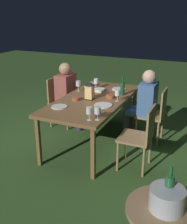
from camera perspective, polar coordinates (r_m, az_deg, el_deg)
The scene contains 22 objects.
ground_plane at distance 4.39m, azimuth -0.00°, elevation -6.36°, with size 16.00×16.00×0.00m, color #385B28.
dining_table at distance 4.12m, azimuth -0.00°, elevation 2.23°, with size 1.96×0.93×0.74m.
chair_side_right_a at distance 4.35m, azimuth 12.79°, elevation -0.16°, with size 0.42×0.40×0.87m.
person_in_blue at distance 4.34m, azimuth 10.42°, elevation 2.09°, with size 0.38×0.47×1.15m.
chair_side_left_a at distance 4.94m, azimuth -7.07°, elevation 2.70°, with size 0.42×0.40×0.87m.
person_in_rust at distance 4.80m, azimuth -5.14°, elevation 4.14°, with size 0.38×0.47×1.15m.
chair_side_right_b at distance 3.56m, azimuth 9.87°, elevation -4.78°, with size 0.42×0.40×0.87m.
lantern_centerpiece at distance 4.02m, azimuth -0.83°, elevation 4.70°, with size 0.15×0.15×0.27m.
green_bottle_on_table at distance 4.26m, azimuth 6.08°, elevation 4.97°, with size 0.07×0.07×0.29m.
wine_glass_a at distance 4.61m, azimuth 0.55°, elevation 6.39°, with size 0.08×0.08×0.17m.
wine_glass_b at distance 3.95m, azimuth 5.05°, elevation 3.89°, with size 0.08×0.08×0.17m.
wine_glass_c at distance 3.25m, azimuth 0.86°, elevation 0.24°, with size 0.08×0.08×0.17m.
wine_glass_d at distance 3.25m, azimuth -0.89°, elevation 0.20°, with size 0.08×0.08×0.17m.
wine_glass_e at distance 4.45m, azimuth -3.21°, elevation 5.86°, with size 0.08×0.08×0.17m.
plate_a at distance 3.75m, azimuth -7.17°, elevation 1.11°, with size 0.22×0.22×0.01m, color silver.
plate_b at distance 4.59m, azimuth 5.32°, elevation 4.82°, with size 0.23×0.23×0.01m, color white.
plate_c at distance 3.78m, azimuth 2.04°, elevation 1.44°, with size 0.25×0.25×0.01m, color white.
bowl_olives at distance 4.45m, azimuth 1.29°, elevation 4.64°, with size 0.17×0.17×0.05m.
bowl_bread at distance 4.02m, azimuth -3.70°, elevation 2.82°, with size 0.12×0.12×0.05m.
bowl_salad at distance 4.80m, azimuth -0.11°, elevation 5.89°, with size 0.13×0.13×0.05m.
bowl_dip at distance 4.11m, azimuth 3.58°, elevation 3.34°, with size 0.14×0.14×0.06m.
ice_bucket at distance 2.14m, azimuth 15.17°, elevation -16.90°, with size 0.26×0.26×0.34m.
Camera 1 is at (3.58, 1.58, 1.99)m, focal length 43.68 mm.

